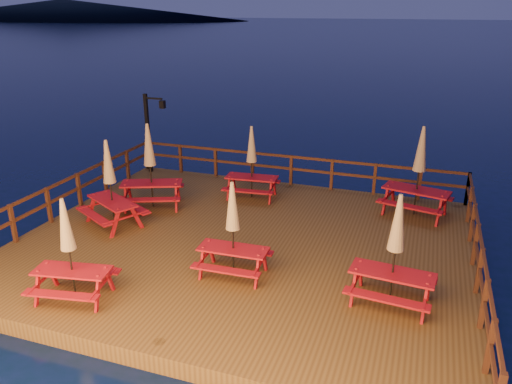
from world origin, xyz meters
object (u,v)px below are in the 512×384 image
(picnic_table_1, at_px, (150,165))
(picnic_table_2, at_px, (69,248))
(lamp_post, at_px, (151,126))
(picnic_table_0, at_px, (252,161))

(picnic_table_1, bearing_deg, picnic_table_2, -100.28)
(lamp_post, bearing_deg, picnic_table_2, -71.05)
(lamp_post, xyz_separation_m, picnic_table_1, (1.77, -3.13, -0.39))
(lamp_post, xyz_separation_m, picnic_table_0, (4.48, -1.33, -0.53))
(picnic_table_1, bearing_deg, lamp_post, 97.12)
(picnic_table_0, bearing_deg, lamp_post, 158.19)
(lamp_post, relative_size, picnic_table_2, 1.28)
(picnic_table_1, bearing_deg, picnic_table_0, 11.26)
(lamp_post, relative_size, picnic_table_1, 1.11)
(lamp_post, xyz_separation_m, picnic_table_2, (2.88, -8.40, -0.57))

